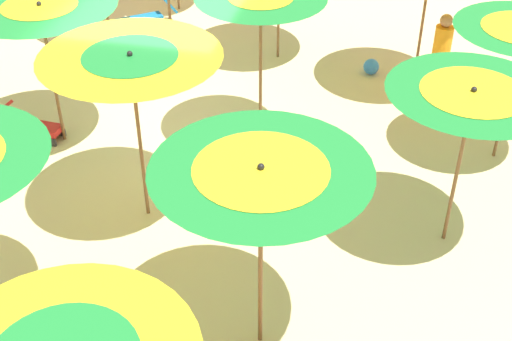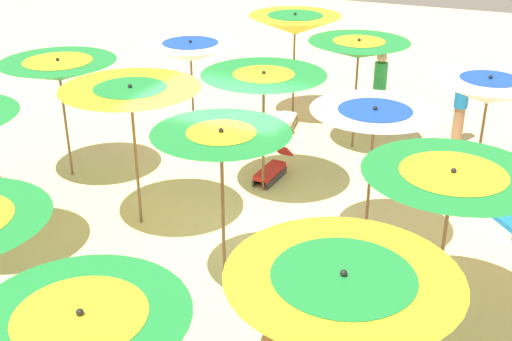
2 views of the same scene
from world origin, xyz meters
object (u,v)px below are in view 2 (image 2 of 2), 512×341
Objects in this scene: beach_umbrella_5 at (221,143)px; lounger_1 at (286,120)px; beach_umbrella_1 at (342,292)px; beach_umbrella_7 at (488,91)px; lounger_2 at (272,169)px; beach_umbrella_14 at (191,51)px; beach_umbrella_13 at (59,70)px; beach_umbrella_2 at (451,187)px; beach_umbrella_15 at (295,24)px; beach_umbrella_11 at (359,49)px; lounger_3 at (507,219)px; beach_umbrella_9 at (131,98)px; beach_umbrella_6 at (374,121)px; beachgoer_1 at (461,103)px; beach_umbrella_10 at (264,83)px; beachgoer_2 at (379,90)px; beach_umbrella_0 at (83,332)px.

lounger_1 is (6.29, 1.37, -2.09)m from beach_umbrella_5.
beach_umbrella_1 is 6.25m from beach_umbrella_7.
beach_umbrella_7 is 1.98× the size of lounger_2.
beach_umbrella_1 is at bearing -143.28° from beach_umbrella_14.
beach_umbrella_13 is (-1.59, 7.54, -0.08)m from beach_umbrella_7.
beach_umbrella_2 is 0.91× the size of beach_umbrella_15.
beach_umbrella_13 reaches higher than lounger_2.
lounger_1 is (8.63, 3.74, -1.86)m from beach_umbrella_1.
beach_umbrella_15 reaches higher than lounger_1.
beach_umbrella_7 is 4.30m from lounger_2.
beach_umbrella_11 is at bearing 13.81° from beach_umbrella_1.
beach_umbrella_5 is at bearing 95.89° from beach_umbrella_2.
beach_umbrella_2 reaches higher than lounger_3.
lounger_3 is at bearing -69.58° from beach_umbrella_9.
beach_umbrella_2 reaches higher than beach_umbrella_1.
lounger_2 is (1.41, -3.75, -1.96)m from beach_umbrella_13.
beach_umbrella_6 is at bearing 83.65° from lounger_3.
beach_umbrella_2 is (2.65, -0.63, -0.00)m from beach_umbrella_1.
beach_umbrella_1 is 5.70m from beach_umbrella_9.
beachgoer_1 is (0.71, -3.80, 0.72)m from lounger_1.
beach_umbrella_10 is 0.92× the size of beach_umbrella_15.
beach_umbrella_5 is at bearing 141.33° from beach_umbrella_7.
beach_umbrella_15 is at bearing 15.42° from lounger_3.
beach_umbrella_14 is at bearing 57.24° from beach_umbrella_6.
beach_umbrella_10 reaches higher than lounger_1.
beach_umbrella_2 is at bearing 51.67° from lounger_2.
beach_umbrella_1 is at bearing 166.58° from beach_umbrella_2.
beach_umbrella_10 is at bearing -37.07° from beach_umbrella_9.
beach_umbrella_7 reaches higher than beach_umbrella_13.
beach_umbrella_9 is 6.58m from beachgoer_2.
beach_umbrella_6 is 0.93× the size of beach_umbrella_15.
beach_umbrella_13 reaches higher than beach_umbrella_2.
beach_umbrella_7 is 5.47m from lounger_1.
beach_umbrella_14 is at bearing 22.10° from beach_umbrella_0.
beach_umbrella_11 is 2.20m from beach_umbrella_15.
lounger_3 is (3.02, -0.73, -1.85)m from beach_umbrella_2.
beach_umbrella_2 is 3.62m from lounger_3.
lounger_1 is at bearing 23.41° from beach_umbrella_1.
beachgoer_2 reaches higher than lounger_3.
beach_umbrella_7 is 2.19m from lounger_3.
beach_umbrella_11 reaches higher than lounger_2.
beach_umbrella_10 is 1.27× the size of beachgoer_2.
beach_umbrella_1 is at bearing -134.70° from beach_umbrella_5.
beach_umbrella_11 is at bearing 25.55° from beach_umbrella_2.
beach_umbrella_5 is (2.34, 2.36, 0.22)m from beach_umbrella_1.
beach_umbrella_11 is 3.59m from beach_umbrella_14.
beach_umbrella_10 reaches higher than beach_umbrella_14.
beach_umbrella_9 is at bearing 117.43° from beach_umbrella_7.
beach_umbrella_14 is 1.76× the size of lounger_2.
lounger_2 is at bearing -69.48° from beach_umbrella_13.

